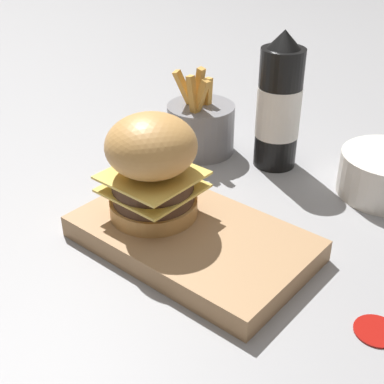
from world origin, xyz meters
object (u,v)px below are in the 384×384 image
at_px(fries_basket, 201,127).
at_px(ketchup_bottle, 279,106).
at_px(serving_board, 192,238).
at_px(burger, 152,166).

bearing_deg(fries_basket, ketchup_bottle, 18.07).
relative_size(ketchup_bottle, fries_basket, 1.43).
distance_m(serving_board, burger, 0.10).
bearing_deg(serving_board, fries_basket, 127.17).
relative_size(serving_board, ketchup_bottle, 1.35).
xyz_separation_m(serving_board, ketchup_bottle, (-0.04, 0.25, 0.08)).
relative_size(serving_board, fries_basket, 1.92).
bearing_deg(ketchup_bottle, serving_board, -80.14).
height_order(ketchup_bottle, fries_basket, ketchup_bottle).
distance_m(burger, ketchup_bottle, 0.25).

